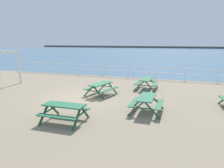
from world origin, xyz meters
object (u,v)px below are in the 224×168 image
(picnic_table_far_left, at_px, (146,81))
(picnic_table_near_right, at_px, (101,86))
(picnic_table_near_left, at_px, (64,109))
(picnic_table_mid_centre, at_px, (147,100))

(picnic_table_far_left, bearing_deg, picnic_table_near_right, 136.72)
(picnic_table_near_left, relative_size, picnic_table_mid_centre, 1.01)
(picnic_table_near_right, distance_m, picnic_table_far_left, 3.62)
(picnic_table_near_left, bearing_deg, picnic_table_mid_centre, 35.79)
(picnic_table_near_left, bearing_deg, picnic_table_far_left, 70.85)
(picnic_table_near_left, xyz_separation_m, picnic_table_near_right, (-0.13, 4.62, 0.00))
(picnic_table_mid_centre, height_order, picnic_table_far_left, same)
(picnic_table_near_left, xyz_separation_m, picnic_table_far_left, (2.37, 7.23, 0.00))
(picnic_table_near_left, height_order, picnic_table_far_left, same)
(picnic_table_near_right, xyz_separation_m, picnic_table_far_left, (2.51, 2.61, 0.00))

